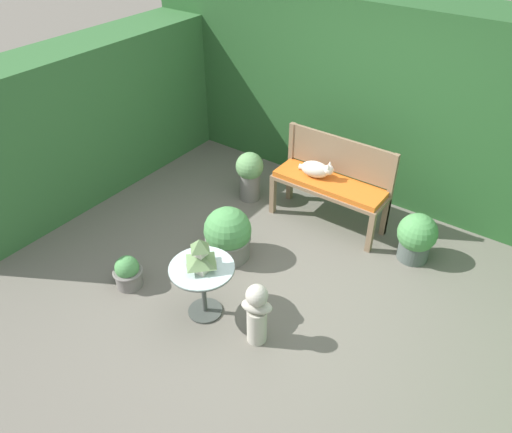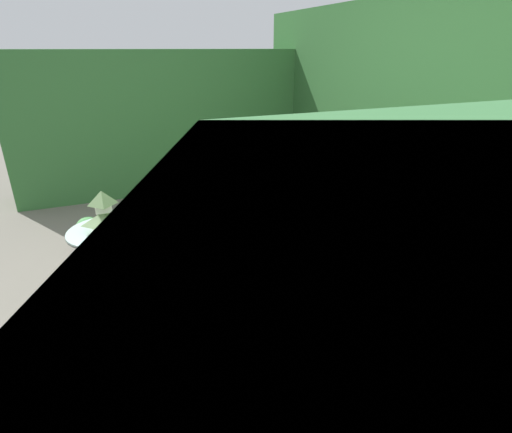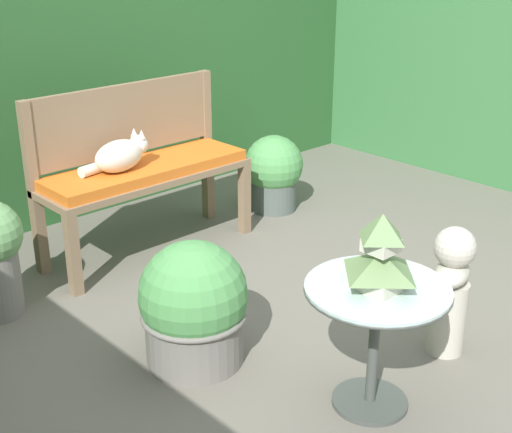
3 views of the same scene
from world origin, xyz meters
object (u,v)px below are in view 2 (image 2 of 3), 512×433
patio_table (109,244)px  potted_plant_bench_right (278,192)px  garden_bench (338,213)px  pagoda_birdhouse (104,214)px  cat (328,188)px  garden_bust (120,295)px  potted_plant_bench_left (420,297)px  potted_plant_table_near (90,235)px  potted_plant_hedge_corner (198,230)px

patio_table → potted_plant_bench_right: bearing=114.0°
garden_bench → pagoda_birdhouse: pagoda_birdhouse is taller
cat → garden_bust: bearing=-83.3°
garden_bench → potted_plant_bench_left: garden_bench is taller
patio_table → cat: bearing=88.5°
garden_bench → potted_plant_table_near: bearing=-117.4°
patio_table → potted_plant_bench_right: 1.94m
patio_table → potted_plant_table_near: size_ratio=1.70×
garden_bench → potted_plant_table_near: 2.31m
garden_bench → patio_table: bearing=-96.7°
potted_plant_hedge_corner → pagoda_birdhouse: bearing=-66.9°
cat → pagoda_birdhouse: bearing=-100.7°
garden_bench → potted_plant_hedge_corner: potted_plant_hedge_corner is taller
potted_plant_bench_left → potted_plant_hedge_corner: bearing=-145.3°
pagoda_birdhouse → garden_bust: pagoda_birdhouse is taller
garden_bust → potted_plant_hedge_corner: size_ratio=1.08×
pagoda_birdhouse → garden_bust: 0.67m
pagoda_birdhouse → potted_plant_table_near: 0.99m
cat → potted_plant_hedge_corner: cat is taller
garden_bust → potted_plant_table_near: (-1.41, -0.18, -0.17)m
potted_plant_bench_left → cat: bearing=179.5°
garden_bust → potted_plant_bench_left: garden_bust is taller
cat → potted_plant_bench_left: cat is taller
pagoda_birdhouse → potted_plant_table_near: (-0.83, -0.16, -0.52)m
potted_plant_bench_right → garden_bust: bearing=-52.1°
garden_bust → potted_plant_table_near: 1.43m
potted_plant_bench_left → garden_bust: bearing=-110.5°
pagoda_birdhouse → potted_plant_bench_left: 2.28m
patio_table → potted_plant_bench_left: size_ratio=1.09×
cat → garden_bust: cat is taller
cat → potted_plant_bench_right: size_ratio=0.71×
cat → potted_plant_bench_right: (-0.84, -0.09, -0.30)m
patio_table → potted_plant_hedge_corner: 0.84m
potted_plant_bench_right → potted_plant_bench_left: size_ratio=1.16×
patio_table → potted_plant_table_near: bearing=-169.1°
potted_plant_table_near → garden_bust: bearing=7.1°
potted_plant_bench_right → cat: bearing=6.1°
garden_bench → pagoda_birdhouse: (-0.22, -1.87, 0.20)m
cat → potted_plant_table_near: cat is taller
garden_bench → potted_plant_bench_right: potted_plant_bench_right is taller
cat → pagoda_birdhouse: (-0.05, -1.86, 0.03)m
potted_plant_bench_left → patio_table: bearing=-124.3°
pagoda_birdhouse → potted_plant_bench_right: (-0.79, 1.77, -0.33)m
potted_plant_hedge_corner → garden_bust: bearing=-39.5°
potted_plant_table_near → pagoda_birdhouse: bearing=10.9°
garden_bust → potted_plant_bench_right: (-1.37, 1.76, 0.02)m
garden_bust → potted_plant_hedge_corner: garden_bust is taller
potted_plant_bench_right → potted_plant_hedge_corner: bearing=-65.3°
patio_table → potted_plant_bench_left: bearing=55.7°
garden_bench → potted_plant_bench_left: size_ratio=2.43×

